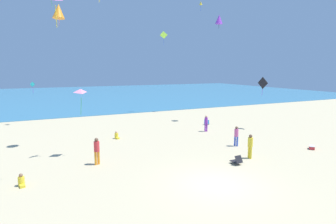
% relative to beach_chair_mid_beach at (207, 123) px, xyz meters
% --- Properties ---
extents(ground_plane, '(120.00, 120.00, 0.00)m').
position_rel_beach_chair_mid_beach_xyz_m(ground_plane, '(-7.94, -3.27, -0.24)').
color(ground_plane, '#C6B58C').
extents(ocean_water, '(120.00, 60.00, 0.05)m').
position_rel_beach_chair_mid_beach_xyz_m(ocean_water, '(-7.94, 40.76, -0.22)').
color(ocean_water, teal).
rests_on(ocean_water, ground_plane).
extents(beach_chair_mid_beach, '(0.81, 0.82, 0.54)m').
position_rel_beach_chair_mid_beach_xyz_m(beach_chair_mid_beach, '(0.00, 0.00, 0.00)').
color(beach_chair_mid_beach, '#2370B2').
rests_on(beach_chair_mid_beach, ground_plane).
extents(beach_chair_near_camera, '(0.54, 0.74, 0.60)m').
position_rel_beach_chair_mid_beach_xyz_m(beach_chair_near_camera, '(-5.04, -11.24, 0.01)').
color(beach_chair_near_camera, black).
rests_on(beach_chair_near_camera, ground_plane).
extents(cooler_box, '(0.67, 0.65, 0.26)m').
position_rel_beach_chair_mid_beach_xyz_m(cooler_box, '(2.17, -10.96, -0.11)').
color(cooler_box, red).
rests_on(cooler_box, ground_plane).
extents(person_0, '(0.33, 0.33, 1.64)m').
position_rel_beach_chair_mid_beach_xyz_m(person_0, '(-3.50, -10.66, 0.70)').
color(person_0, yellow).
rests_on(person_0, ground_plane).
extents(person_1, '(0.38, 0.56, 0.65)m').
position_rel_beach_chair_mid_beach_xyz_m(person_1, '(-10.25, -1.73, -0.00)').
color(person_1, yellow).
rests_on(person_1, ground_plane).
extents(person_2, '(0.34, 0.34, 1.56)m').
position_rel_beach_chair_mid_beach_xyz_m(person_2, '(-1.80, -2.66, 0.66)').
color(person_2, purple).
rests_on(person_2, ground_plane).
extents(person_3, '(0.42, 0.42, 1.71)m').
position_rel_beach_chair_mid_beach_xyz_m(person_3, '(-12.98, -7.58, 0.74)').
color(person_3, orange).
rests_on(person_3, ground_plane).
extents(person_4, '(0.44, 0.44, 1.56)m').
position_rel_beach_chair_mid_beach_xyz_m(person_4, '(-2.44, -7.92, 0.66)').
color(person_4, blue).
rests_on(person_4, ground_plane).
extents(person_5, '(0.38, 0.57, 0.66)m').
position_rel_beach_chair_mid_beach_xyz_m(person_5, '(-17.09, -9.18, -0.00)').
color(person_5, yellow).
rests_on(person_5, ground_plane).
extents(kite_teal, '(0.56, 0.37, 1.41)m').
position_rel_beach_chair_mid_beach_xyz_m(kite_teal, '(-16.80, 13.71, 3.73)').
color(kite_teal, '#1EADAD').
extents(kite_lime, '(1.02, 0.39, 1.86)m').
position_rel_beach_chair_mid_beach_xyz_m(kite_lime, '(-0.65, 9.80, 10.09)').
color(kite_lime, '#99DB33').
extents(kite_orange, '(1.23, 1.25, 1.61)m').
position_rel_beach_chair_mid_beach_xyz_m(kite_orange, '(-14.37, -2.47, 9.77)').
color(kite_orange, orange).
extents(kite_yellow, '(0.60, 0.65, 1.27)m').
position_rel_beach_chair_mid_beach_xyz_m(kite_yellow, '(3.82, 7.88, 14.19)').
color(kite_yellow, yellow).
extents(kite_purple, '(1.01, 1.04, 1.46)m').
position_rel_beach_chair_mid_beach_xyz_m(kite_purple, '(2.16, 1.32, 11.00)').
color(kite_purple, purple).
extents(kite_pink, '(0.81, 0.70, 1.83)m').
position_rel_beach_chair_mid_beach_xyz_m(kite_pink, '(-13.51, -5.46, 4.24)').
color(kite_pink, pink).
extents(kite_black, '(0.22, 1.16, 1.82)m').
position_rel_beach_chair_mid_beach_xyz_m(kite_black, '(3.84, -3.91, 4.30)').
color(kite_black, black).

